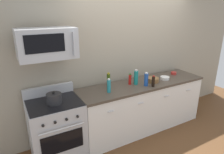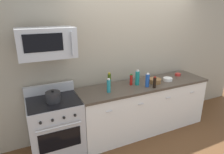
{
  "view_description": "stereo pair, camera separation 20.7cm",
  "coord_description": "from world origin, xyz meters",
  "views": [
    {
      "loc": [
        -2.12,
        -2.63,
        2.17
      ],
      "look_at": [
        -0.67,
        -0.05,
        1.16
      ],
      "focal_mm": 31.67,
      "sensor_mm": 36.0,
      "label": 1
    },
    {
      "loc": [
        -1.94,
        -2.72,
        2.17
      ],
      "look_at": [
        -0.67,
        -0.05,
        1.16
      ],
      "focal_mm": 31.67,
      "sensor_mm": 36.0,
      "label": 2
    }
  ],
  "objects": [
    {
      "name": "bowl_wooden_salad",
      "position": [
        0.19,
        -0.04,
        0.96
      ],
      "size": [
        0.22,
        0.22,
        0.08
      ],
      "color": "brown",
      "rests_on": "countertop_slab"
    },
    {
      "name": "bowl_white_ceramic",
      "position": [
        0.47,
        -0.05,
        0.95
      ],
      "size": [
        0.17,
        0.17,
        0.05
      ],
      "color": "white",
      "rests_on": "countertop_slab"
    },
    {
      "name": "ground_plane",
      "position": [
        0.0,
        0.0,
        0.0
      ],
      "size": [
        6.65,
        6.65,
        0.0
      ],
      "primitive_type": "plane",
      "color": "brown"
    },
    {
      "name": "bottle_sparkling_teal",
      "position": [
        -0.16,
        0.01,
        1.05
      ],
      "size": [
        0.07,
        0.07,
        0.27
      ],
      "color": "#197F7A",
      "rests_on": "countertop_slab"
    },
    {
      "name": "stockpot",
      "position": [
        -1.6,
        -0.05,
        1.0
      ],
      "size": [
        0.21,
        0.21,
        0.18
      ],
      "color": "#262628",
      "rests_on": "range_oven"
    },
    {
      "name": "back_wall",
      "position": [
        0.0,
        0.41,
        1.35
      ],
      "size": [
        5.54,
        0.1,
        2.7
      ],
      "primitive_type": "cube",
      "color": "#9E937F",
      "rests_on": "ground_plane"
    },
    {
      "name": "counter_unit",
      "position": [
        0.0,
        -0.0,
        0.46
      ],
      "size": [
        2.45,
        0.66,
        0.92
      ],
      "color": "white",
      "rests_on": "ground_plane"
    },
    {
      "name": "bottle_hot_sauce_red",
      "position": [
        -0.25,
        0.05,
        1.01
      ],
      "size": [
        0.05,
        0.05,
        0.2
      ],
      "color": "#B21914",
      "rests_on": "countertop_slab"
    },
    {
      "name": "microwave",
      "position": [
        -1.6,
        0.05,
        1.75
      ],
      "size": [
        0.74,
        0.44,
        0.4
      ],
      "color": "#B7BABF"
    },
    {
      "name": "bottle_soda_blue",
      "position": [
        -0.05,
        -0.14,
        1.03
      ],
      "size": [
        0.07,
        0.07,
        0.24
      ],
      "color": "#1E4CA5",
      "rests_on": "countertop_slab"
    },
    {
      "name": "range_oven",
      "position": [
        -1.6,
        0.0,
        0.47
      ],
      "size": [
        0.76,
        0.69,
        1.07
      ],
      "color": "#B7BABF",
      "rests_on": "ground_plane"
    },
    {
      "name": "bottle_dish_soap",
      "position": [
        -0.74,
        -0.07,
        1.03
      ],
      "size": [
        0.06,
        0.06,
        0.23
      ],
      "color": "teal",
      "rests_on": "countertop_slab"
    },
    {
      "name": "bowl_red_small",
      "position": [
        0.85,
        0.1,
        0.95
      ],
      "size": [
        0.11,
        0.11,
        0.05
      ],
      "color": "#B72D28",
      "rests_on": "countertop_slab"
    },
    {
      "name": "bottle_soy_sauce_dark",
      "position": [
        0.04,
        -0.23,
        1.01
      ],
      "size": [
        0.05,
        0.05,
        0.2
      ],
      "color": "black",
      "rests_on": "countertop_slab"
    },
    {
      "name": "bottle_olive_oil",
      "position": [
        -0.63,
        0.15,
        1.04
      ],
      "size": [
        0.06,
        0.06,
        0.25
      ],
      "color": "#385114",
      "rests_on": "countertop_slab"
    }
  ]
}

